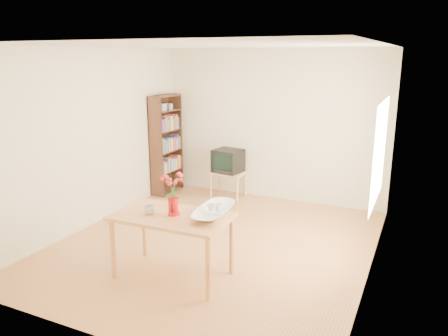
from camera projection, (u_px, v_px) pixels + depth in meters
The scene contains 11 objects.
room at pixel (216, 151), 5.58m from camera, with size 4.50×4.50×4.50m.
table at pixel (172, 222), 4.92m from camera, with size 1.33×0.78×0.75m.
tv_stand at pixel (228, 176), 7.84m from camera, with size 0.60×0.45×0.46m.
bookshelf at pixel (166, 148), 8.00m from camera, with size 0.28×0.70×1.80m.
pitcher at pixel (173, 207), 4.88m from camera, with size 0.13×0.20×0.20m.
flowers at pixel (173, 185), 4.82m from camera, with size 0.23×0.23×0.32m, color red, non-canonical shape.
mug at pixel (149, 210), 4.92m from camera, with size 0.12×0.12×0.10m, color white.
bowl at pixel (214, 194), 4.84m from camera, with size 0.51×0.51×0.48m, color white.
teacup_a at pixel (210, 198), 4.87m from camera, with size 0.07×0.07×0.07m, color white.
teacup_b at pixel (218, 198), 4.85m from camera, with size 0.07×0.07×0.07m, color white.
television at pixel (228, 160), 7.78m from camera, with size 0.53×0.50×0.41m.
Camera 1 is at (2.43, -4.90, 2.49)m, focal length 35.00 mm.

